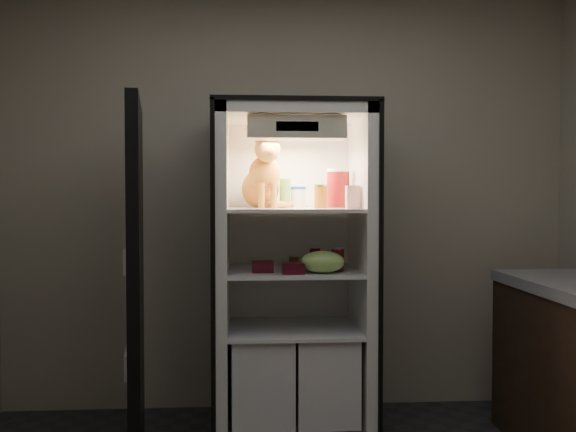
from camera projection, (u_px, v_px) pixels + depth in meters
name	position (u px, v px, depth m)	size (l,w,h in m)	color
room_shell	(321.00, 124.00, 2.30)	(3.60, 3.60, 3.60)	white
refrigerator	(292.00, 294.00, 3.71)	(0.90, 0.72, 1.88)	white
fridge_door	(136.00, 281.00, 3.35)	(0.17, 0.87, 1.85)	black
tabby_cat	(263.00, 179.00, 3.70)	(0.39, 0.43, 0.44)	orange
parmesan_shaker	(285.00, 193.00, 3.72)	(0.06, 0.06, 0.17)	#268D3F
mayo_tub	(298.00, 197.00, 3.75)	(0.09, 0.09, 0.12)	white
salsa_jar	(321.00, 196.00, 3.61)	(0.08, 0.08, 0.13)	#9B270E
pepper_jar	(338.00, 188.00, 3.73)	(0.13, 0.13, 0.23)	maroon
cream_carton	(353.00, 197.00, 3.51)	(0.07, 0.07, 0.13)	white
soda_can_a	(315.00, 257.00, 3.75)	(0.06, 0.06, 0.12)	black
soda_can_b	(339.00, 258.00, 3.72)	(0.06, 0.06, 0.11)	black
soda_can_c	(338.00, 260.00, 3.55)	(0.07, 0.07, 0.13)	black
condiment_jar	(294.00, 262.00, 3.66)	(0.06, 0.06, 0.08)	#513217
grape_bag	(323.00, 262.00, 3.48)	(0.24, 0.18, 0.12)	#7FB655
berry_box_left	(263.00, 267.00, 3.52)	(0.12, 0.12, 0.06)	#500D18
berry_box_right	(293.00, 268.00, 3.45)	(0.12, 0.12, 0.06)	#500D18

